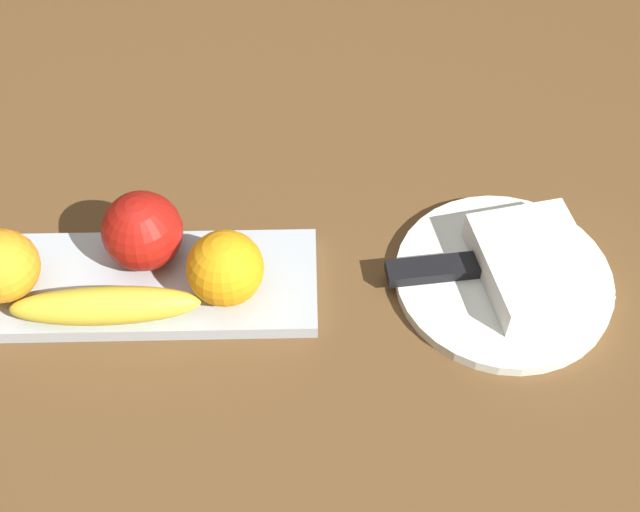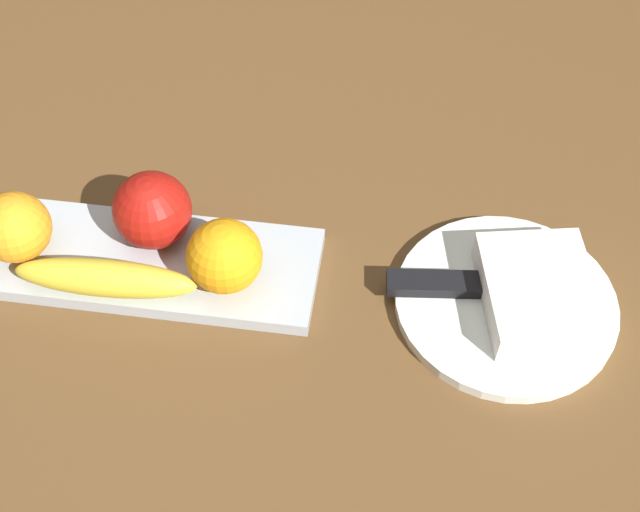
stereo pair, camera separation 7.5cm
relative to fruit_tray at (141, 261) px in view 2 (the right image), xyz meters
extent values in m
plane|color=brown|center=(-0.03, -0.02, -0.01)|extent=(2.40, 2.40, 0.00)
cube|color=#B1BBC3|center=(0.00, 0.00, 0.00)|extent=(0.33, 0.11, 0.01)
sphere|color=#A6160F|center=(0.01, 0.03, 0.04)|extent=(0.07, 0.07, 0.07)
ellipsoid|color=gold|center=(-0.02, -0.04, 0.02)|extent=(0.17, 0.04, 0.03)
sphere|color=orange|center=(0.09, -0.02, 0.04)|extent=(0.07, 0.07, 0.07)
sphere|color=orange|center=(-0.11, -0.01, 0.04)|extent=(0.07, 0.07, 0.07)
cylinder|color=white|center=(0.34, 0.00, 0.00)|extent=(0.20, 0.20, 0.01)
cube|color=white|center=(0.37, 0.00, 0.02)|extent=(0.12, 0.14, 0.03)
cube|color=silver|center=(0.34, 0.01, 0.01)|extent=(0.15, 0.04, 0.00)
cube|color=black|center=(0.28, 0.00, 0.01)|extent=(0.09, 0.03, 0.01)
camera|label=1|loc=(0.16, -0.47, 0.62)|focal=47.19mm
camera|label=2|loc=(0.24, -0.46, 0.62)|focal=47.19mm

